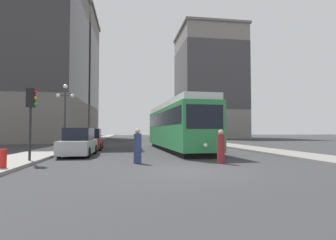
% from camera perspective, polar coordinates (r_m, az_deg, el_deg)
% --- Properties ---
extents(ground_plane, '(200.00, 200.00, 0.00)m').
position_cam_1_polar(ground_plane, '(11.20, 4.56, -10.67)').
color(ground_plane, '#303033').
extents(sidewalk_left, '(2.78, 120.00, 0.15)m').
position_cam_1_polar(sidewalk_left, '(51.14, -15.29, -4.00)').
color(sidewalk_left, gray).
rests_on(sidewalk_left, ground).
extents(sidewalk_right, '(2.78, 120.00, 0.15)m').
position_cam_1_polar(sidewalk_right, '(51.97, 3.36, -4.06)').
color(sidewalk_right, gray).
rests_on(sidewalk_right, ground).
extents(streetcar, '(3.24, 14.73, 3.89)m').
position_cam_1_polar(streetcar, '(22.38, 1.78, -1.13)').
color(streetcar, black).
rests_on(streetcar, ground).
extents(transit_bus, '(2.70, 11.32, 3.45)m').
position_cam_1_polar(transit_bus, '(39.98, 1.64, -1.89)').
color(transit_bus, black).
rests_on(transit_bus, ground).
extents(parked_car_left_near, '(2.03, 5.04, 1.82)m').
position_cam_1_polar(parked_car_left_near, '(24.47, -16.09, -4.08)').
color(parked_car_left_near, black).
rests_on(parked_car_left_near, ground).
extents(parked_car_left_mid, '(1.95, 4.81, 1.82)m').
position_cam_1_polar(parked_car_left_mid, '(18.52, -18.46, -4.64)').
color(parked_car_left_mid, black).
rests_on(parked_car_left_mid, ground).
extents(parked_car_right_far, '(2.03, 5.04, 1.82)m').
position_cam_1_polar(parked_car_right_far, '(28.37, 8.07, -3.90)').
color(parked_car_right_far, black).
rests_on(parked_car_right_far, ground).
extents(pedestrian_crossing_near, '(0.39, 0.39, 1.74)m').
position_cam_1_polar(pedestrian_crossing_near, '(13.52, -6.50, -5.78)').
color(pedestrian_crossing_near, navy).
rests_on(pedestrian_crossing_near, ground).
extents(pedestrian_crossing_far, '(0.38, 0.38, 1.69)m').
position_cam_1_polar(pedestrian_crossing_far, '(13.68, 11.19, -5.81)').
color(pedestrian_crossing_far, maroon).
rests_on(pedestrian_crossing_far, ground).
extents(traffic_light_near_left, '(0.47, 0.36, 3.61)m').
position_cam_1_polar(traffic_light_near_left, '(15.16, -27.17, 2.85)').
color(traffic_light_near_left, '#232328').
rests_on(traffic_light_near_left, sidewalk_left).
extents(lamp_post_left_near, '(1.41, 0.36, 5.30)m').
position_cam_1_polar(lamp_post_left_near, '(23.41, -21.09, 2.76)').
color(lamp_post_left_near, '#333338').
rests_on(lamp_post_left_near, sidewalk_left).
extents(fire_hydrant, '(0.26, 0.26, 0.75)m').
position_cam_1_polar(fire_hydrant, '(12.59, -31.72, -7.00)').
color(fire_hydrant, red).
rests_on(fire_hydrant, sidewalk_left).
extents(building_left_corner, '(12.29, 17.47, 26.17)m').
position_cam_1_polar(building_left_corner, '(46.48, -25.35, 12.66)').
color(building_left_corner, slate).
rests_on(building_left_corner, ground).
extents(building_left_midblock, '(11.58, 16.37, 27.74)m').
position_cam_1_polar(building_left_midblock, '(64.38, -20.18, 9.15)').
color(building_left_midblock, slate).
rests_on(building_left_midblock, ground).
extents(building_right_corner, '(14.53, 15.70, 25.43)m').
position_cam_1_polar(building_right_corner, '(65.04, 8.69, 7.83)').
color(building_right_corner, gray).
rests_on(building_right_corner, ground).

